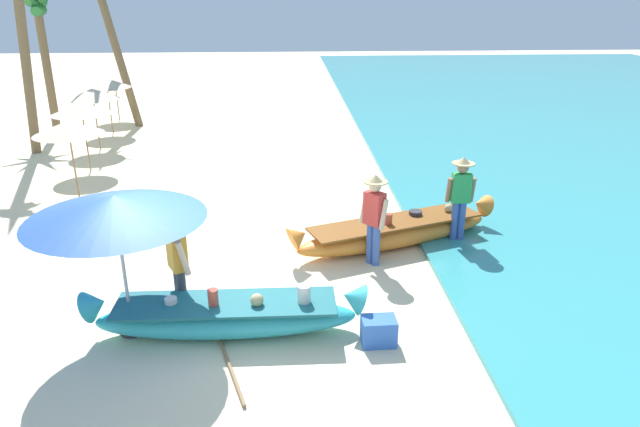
# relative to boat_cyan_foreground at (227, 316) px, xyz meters

# --- Properties ---
(ground_plane) EXTENTS (80.00, 80.00, 0.00)m
(ground_plane) POSITION_rel_boat_cyan_foreground_xyz_m (-0.31, 0.41, -0.29)
(ground_plane) COLOR beige
(boat_cyan_foreground) EXTENTS (4.12, 0.82, 0.82)m
(boat_cyan_foreground) POSITION_rel_boat_cyan_foreground_xyz_m (0.00, 0.00, 0.00)
(boat_cyan_foreground) COLOR #33B2BC
(boat_cyan_foreground) RESTS_ON ground
(boat_orange_midground) EXTENTS (4.38, 2.16, 0.83)m
(boat_orange_midground) POSITION_rel_boat_cyan_foreground_xyz_m (3.02, 2.91, 0.00)
(boat_orange_midground) COLOR orange
(boat_orange_midground) RESTS_ON ground
(person_vendor_hatted) EXTENTS (0.51, 0.55, 1.73)m
(person_vendor_hatted) POSITION_rel_boat_cyan_foreground_xyz_m (2.46, 2.15, 0.70)
(person_vendor_hatted) COLOR #3D5BA8
(person_vendor_hatted) RESTS_ON ground
(person_tourist_customer) EXTENTS (0.43, 0.58, 1.68)m
(person_tourist_customer) POSITION_rel_boat_cyan_foreground_xyz_m (-0.74, 0.51, 0.66)
(person_tourist_customer) COLOR #333842
(person_tourist_customer) RESTS_ON ground
(person_vendor_assistant) EXTENTS (0.56, 0.44, 1.79)m
(person_vendor_assistant) POSITION_rel_boat_cyan_foreground_xyz_m (4.27, 2.95, 0.75)
(person_vendor_assistant) COLOR #3D5BA8
(person_vendor_assistant) RESTS_ON ground
(patio_umbrella_large) EXTENTS (2.46, 2.46, 2.16)m
(patio_umbrella_large) POSITION_rel_boat_cyan_foreground_xyz_m (-1.42, 0.12, 1.69)
(patio_umbrella_large) COLOR #B7B7BC
(patio_umbrella_large) RESTS_ON ground
(parasol_row_0) EXTENTS (1.60, 1.60, 1.91)m
(parasol_row_0) POSITION_rel_boat_cyan_foreground_xyz_m (-4.13, 6.03, 1.46)
(parasol_row_0) COLOR #8E6B47
(parasol_row_0) RESTS_ON ground
(parasol_row_1) EXTENTS (1.60, 1.60, 1.91)m
(parasol_row_1) POSITION_rel_boat_cyan_foreground_xyz_m (-4.60, 8.38, 1.46)
(parasol_row_1) COLOR #8E6B47
(parasol_row_1) RESTS_ON ground
(parasol_row_2) EXTENTS (1.60, 1.60, 1.91)m
(parasol_row_2) POSITION_rel_boat_cyan_foreground_xyz_m (-5.00, 10.65, 1.46)
(parasol_row_2) COLOR #8E6B47
(parasol_row_2) RESTS_ON ground
(parasol_row_3) EXTENTS (1.60, 1.60, 1.91)m
(parasol_row_3) POSITION_rel_boat_cyan_foreground_xyz_m (-5.20, 12.85, 1.46)
(parasol_row_3) COLOR #8E6B47
(parasol_row_3) RESTS_ON ground
(parasol_row_4) EXTENTS (1.60, 1.60, 1.91)m
(parasol_row_4) POSITION_rel_boat_cyan_foreground_xyz_m (-5.58, 15.10, 1.46)
(parasol_row_4) COLOR #8E6B47
(parasol_row_4) RESTS_ON ground
(palm_tree_tall_inland) EXTENTS (2.53, 2.55, 5.13)m
(palm_tree_tall_inland) POSITION_rel_boat_cyan_foreground_xyz_m (-7.20, 13.18, 3.88)
(palm_tree_tall_inland) COLOR brown
(palm_tree_tall_inland) RESTS_ON ground
(cooler_box) EXTENTS (0.50, 0.35, 0.40)m
(cooler_box) POSITION_rel_boat_cyan_foreground_xyz_m (2.18, -0.38, -0.09)
(cooler_box) COLOR blue
(cooler_box) RESTS_ON ground
(paddle) EXTENTS (0.72, 1.75, 0.05)m
(paddle) POSITION_rel_boat_cyan_foreground_xyz_m (0.01, -0.57, -0.26)
(paddle) COLOR #8E6B47
(paddle) RESTS_ON ground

